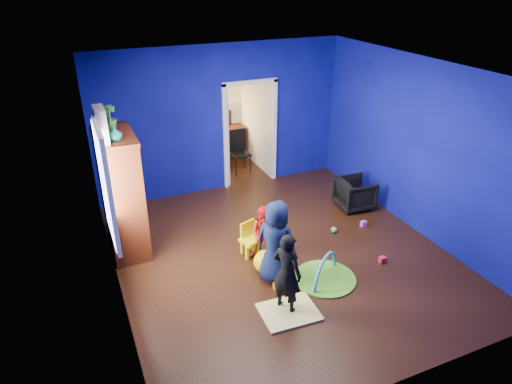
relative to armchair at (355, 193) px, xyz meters
name	(u,v)px	position (x,y,z in m)	size (l,w,h in m)	color
floor	(282,255)	(-1.98, -0.90, -0.29)	(5.00, 5.50, 0.01)	black
ceiling	(287,72)	(-1.98, -0.90, 2.61)	(5.00, 5.50, 0.01)	white
wall_back	(221,120)	(-1.98, 1.85, 1.16)	(5.00, 0.02, 2.90)	#090C6E
wall_front	(411,278)	(-1.98, -3.65, 1.16)	(5.00, 0.02, 2.90)	#090C6E
wall_left	(108,204)	(-4.48, -0.90, 1.16)	(0.02, 5.50, 2.90)	#090C6E
wall_right	(419,148)	(0.52, -0.90, 1.16)	(0.02, 5.50, 2.90)	#090C6E
alcove	(234,114)	(-1.38, 2.72, 0.96)	(1.00, 1.75, 2.50)	silver
armchair	(355,193)	(0.00, 0.00, 0.00)	(0.63, 0.64, 0.59)	black
child_black	(287,273)	(-2.50, -2.06, 0.29)	(0.43, 0.28, 1.17)	black
child_navy	(276,243)	(-2.36, -1.45, 0.35)	(0.63, 0.41, 1.29)	#0F1338
toddler_red	(264,234)	(-2.29, -0.90, 0.17)	(0.45, 0.35, 0.92)	red
vase	(115,134)	(-4.19, 0.00, 1.77)	(0.19, 0.19, 0.20)	#0B5B5F
potted_plant	(109,118)	(-4.19, 0.52, 1.85)	(0.21, 0.21, 0.37)	#328831
tv_armoire	(122,194)	(-4.19, 0.30, 0.69)	(0.58, 1.14, 1.96)	#3A1209
crt_tv	(124,191)	(-4.15, 0.30, 0.73)	(0.46, 0.70, 0.54)	silver
yellow_blanket	(289,312)	(-2.50, -2.16, -0.28)	(0.75, 0.60, 0.03)	#F2E07A
hopper_ball	(265,262)	(-2.41, -1.20, -0.12)	(0.35, 0.35, 0.35)	yellow
kid_chair	(251,241)	(-2.44, -0.70, -0.04)	(0.28, 0.28, 0.50)	yellow
play_mat	(325,278)	(-1.68, -1.72, -0.28)	(0.92, 0.92, 0.02)	#339020
toy_arch	(325,278)	(-1.68, -1.72, -0.27)	(0.82, 0.82, 0.05)	#3F8CD8
window_left	(104,186)	(-4.47, -0.55, 1.26)	(0.03, 0.95, 1.55)	white
curtain	(111,188)	(-4.35, 0.00, 0.96)	(0.14, 0.42, 2.40)	slate
doorway	(250,135)	(-1.38, 1.85, 0.76)	(1.16, 0.10, 2.10)	white
study_desk	(226,143)	(-1.38, 3.36, 0.08)	(0.88, 0.44, 0.75)	#3D140A
desk_monitor	(223,118)	(-1.38, 3.48, 0.66)	(0.40, 0.05, 0.32)	black
desk_lamp	(213,121)	(-1.66, 3.42, 0.64)	(0.14, 0.14, 0.14)	#FFD88C
folding_chair	(240,153)	(-1.38, 2.40, 0.17)	(0.40, 0.40, 0.92)	black
book_shelf	(222,72)	(-1.38, 3.47, 1.73)	(0.88, 0.24, 0.04)	white
toy_0	(382,260)	(-0.63, -1.71, -0.24)	(0.10, 0.08, 0.10)	red
toy_1	(370,204)	(0.29, -0.11, -0.24)	(0.11, 0.11, 0.11)	#2984E9
toy_2	(277,286)	(-2.42, -1.64, -0.24)	(0.10, 0.08, 0.10)	#DC600B
toy_3	(334,230)	(-0.85, -0.64, -0.24)	(0.11, 0.11, 0.11)	#35BB5B
toy_4	(364,224)	(-0.25, -0.67, -0.24)	(0.10, 0.08, 0.10)	#C148BC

